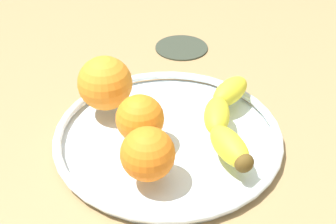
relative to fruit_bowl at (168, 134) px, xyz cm
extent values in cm
cube|color=#9A7A4F|center=(0.00, 0.00, -2.92)|extent=(162.41, 162.41, 4.00)
cylinder|color=silver|center=(0.00, 0.00, -0.62)|extent=(30.68, 30.68, 0.60)
torus|color=silver|center=(0.00, 0.00, 0.28)|extent=(31.96, 31.96, 1.20)
ellipsoid|color=yellow|center=(-9.06, 7.21, 2.68)|extent=(8.50, 6.39, 3.60)
ellipsoid|color=yellow|center=(-2.58, 6.32, 2.68)|extent=(8.14, 4.65, 3.60)
ellipsoid|color=yellow|center=(3.38, 8.98, 2.68)|extent=(8.22, 7.71, 3.60)
ellipsoid|color=brown|center=(6.04, 11.21, 2.68)|extent=(3.15, 3.21, 2.52)
sphere|color=orange|center=(-3.05, -10.30, 4.88)|extent=(7.99, 7.99, 7.99)
sphere|color=orange|center=(9.12, -0.44, 4.21)|extent=(6.66, 6.66, 6.66)
sphere|color=orange|center=(2.70, -3.10, 4.13)|extent=(6.49, 6.49, 6.49)
cylinder|color=#30372A|center=(-26.93, -4.65, -0.62)|extent=(10.13, 10.13, 0.60)
camera|label=1|loc=(44.83, 12.27, 38.37)|focal=45.68mm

